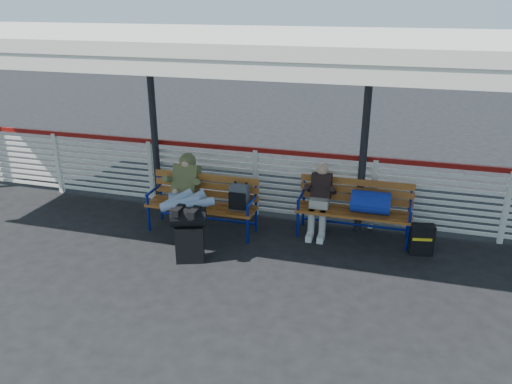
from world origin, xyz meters
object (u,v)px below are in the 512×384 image
(companion_person, at_px, (320,199))
(suitcase_side, at_px, (422,239))
(luggage_stack, at_px, (189,232))
(bench_left, at_px, (212,198))
(bench_right, at_px, (363,203))
(traveler_man, at_px, (185,196))

(companion_person, xyz_separation_m, suitcase_side, (1.60, -0.30, -0.36))
(luggage_stack, bearing_deg, bench_left, 72.79)
(bench_right, distance_m, companion_person, 0.68)
(bench_left, bearing_deg, suitcase_side, 1.90)
(traveler_man, distance_m, suitcase_side, 3.66)
(suitcase_side, bearing_deg, traveler_man, 176.39)
(luggage_stack, relative_size, traveler_man, 0.51)
(companion_person, bearing_deg, bench_right, 0.43)
(luggage_stack, relative_size, suitcase_side, 1.78)
(bench_left, relative_size, bench_right, 1.00)
(luggage_stack, height_order, companion_person, companion_person)
(bench_right, bearing_deg, suitcase_side, -18.24)
(bench_right, height_order, companion_person, companion_person)
(luggage_stack, height_order, bench_left, bench_left)
(suitcase_side, bearing_deg, bench_right, 150.86)
(luggage_stack, height_order, suitcase_side, luggage_stack)
(bench_left, xyz_separation_m, companion_person, (1.69, 0.41, 0.02))
(luggage_stack, distance_m, bench_left, 1.05)
(luggage_stack, bearing_deg, traveler_man, 97.09)
(bench_right, bearing_deg, companion_person, -179.57)
(luggage_stack, distance_m, suitcase_side, 3.45)
(companion_person, bearing_deg, suitcase_side, -10.54)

